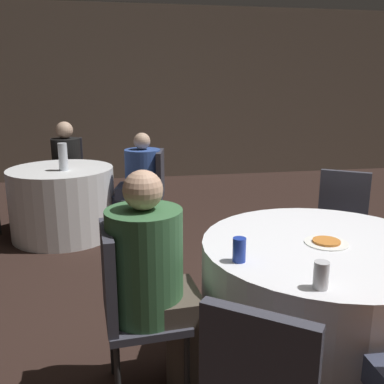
# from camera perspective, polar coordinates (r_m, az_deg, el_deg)

# --- Properties ---
(ground_plane) EXTENTS (16.00, 16.00, 0.00)m
(ground_plane) POSITION_cam_1_polar(r_m,az_deg,el_deg) (2.82, 13.30, -20.31)
(ground_plane) COLOR black
(wall_back) EXTENTS (16.00, 0.06, 2.80)m
(wall_back) POSITION_cam_1_polar(r_m,az_deg,el_deg) (7.35, -2.56, 12.91)
(wall_back) COLOR gray
(wall_back) RESTS_ON ground_plane
(table_near) EXTENTS (1.36, 1.36, 0.73)m
(table_near) POSITION_cam_1_polar(r_m,az_deg,el_deg) (2.63, 16.72, -13.96)
(table_near) COLOR silver
(table_near) RESTS_ON ground_plane
(table_far) EXTENTS (1.07, 1.07, 0.73)m
(table_far) POSITION_cam_1_polar(r_m,az_deg,el_deg) (4.71, -16.84, -1.30)
(table_far) COLOR white
(table_far) RESTS_ON ground_plane
(chair_near_northeast) EXTENTS (0.56, 0.56, 0.91)m
(chair_near_northeast) POSITION_cam_1_polar(r_m,az_deg,el_deg) (3.58, 19.27, -3.48)
(chair_near_northeast) COLOR #383842
(chair_near_northeast) RESTS_ON ground_plane
(chair_near_west) EXTENTS (0.43, 0.43, 0.91)m
(chair_near_west) POSITION_cam_1_polar(r_m,az_deg,el_deg) (2.22, -8.67, -13.91)
(chair_near_west) COLOR #383842
(chair_near_west) RESTS_ON ground_plane
(chair_far_east) EXTENTS (0.48, 0.47, 0.91)m
(chair_far_east) POSITION_cam_1_polar(r_m,az_deg,el_deg) (4.46, -5.29, 0.73)
(chair_far_east) COLOR #383842
(chair_far_east) RESTS_ON ground_plane
(chair_far_north) EXTENTS (0.41, 0.42, 0.91)m
(chair_far_north) POSITION_cam_1_polar(r_m,az_deg,el_deg) (5.60, -16.22, 3.01)
(chair_far_north) COLOR #383842
(chair_far_north) RESTS_ON ground_plane
(person_green_jacket) EXTENTS (0.53, 0.39, 1.19)m
(person_green_jacket) POSITION_cam_1_polar(r_m,az_deg,el_deg) (2.21, -4.73, -11.80)
(person_green_jacket) COLOR #4C4238
(person_green_jacket) RESTS_ON ground_plane
(person_blue_shirt) EXTENTS (0.52, 0.41, 1.10)m
(person_blue_shirt) POSITION_cam_1_polar(r_m,az_deg,el_deg) (4.47, -7.35, 1.09)
(person_blue_shirt) COLOR #33384C
(person_blue_shirt) RESTS_ON ground_plane
(person_black_shirt) EXTENTS (0.34, 0.51, 1.13)m
(person_black_shirt) POSITION_cam_1_polar(r_m,az_deg,el_deg) (5.43, -16.36, 3.08)
(person_black_shirt) COLOR #4C4238
(person_black_shirt) RESTS_ON ground_plane
(pizza_plate_near) EXTENTS (0.24, 0.24, 0.02)m
(pizza_plate_near) POSITION_cam_1_polar(r_m,az_deg,el_deg) (2.48, 17.48, -6.39)
(pizza_plate_near) COLOR white
(pizza_plate_near) RESTS_ON table_near
(soda_can_blue) EXTENTS (0.07, 0.07, 0.12)m
(soda_can_blue) POSITION_cam_1_polar(r_m,az_deg,el_deg) (2.13, 6.32, -7.67)
(soda_can_blue) COLOR #1E38A5
(soda_can_blue) RESTS_ON table_near
(soda_can_silver) EXTENTS (0.07, 0.07, 0.12)m
(soda_can_silver) POSITION_cam_1_polar(r_m,az_deg,el_deg) (1.94, 16.83, -10.56)
(soda_can_silver) COLOR silver
(soda_can_silver) RESTS_ON table_near
(bottle_far) EXTENTS (0.09, 0.09, 0.28)m
(bottle_far) POSITION_cam_1_polar(r_m,az_deg,el_deg) (4.47, -16.82, 4.51)
(bottle_far) COLOR silver
(bottle_far) RESTS_ON table_far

